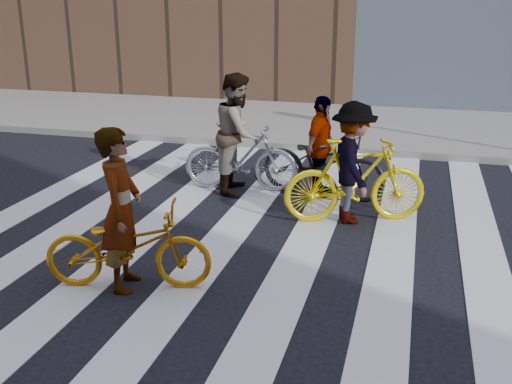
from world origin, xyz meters
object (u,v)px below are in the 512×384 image
at_px(bike_yellow_right, 355,181).
at_px(rider_mid, 238,133).
at_px(bike_yellow_left, 128,247).
at_px(bike_dark_rear, 323,163).
at_px(rider_left, 121,210).
at_px(rider_right, 353,163).
at_px(rider_rear, 320,147).
at_px(bike_silver_mid, 241,157).

height_order(bike_yellow_right, rider_mid, rider_mid).
height_order(bike_yellow_left, bike_yellow_right, bike_yellow_right).
distance_m(bike_yellow_right, rider_mid, 2.27).
distance_m(bike_yellow_left, bike_dark_rear, 4.07).
bearing_deg(rider_left, rider_right, -52.13).
height_order(bike_yellow_left, rider_mid, rider_mid).
xyz_separation_m(bike_yellow_left, rider_rear, (1.50, 3.76, 0.33)).
distance_m(bike_yellow_right, rider_left, 3.52).
xyz_separation_m(bike_yellow_left, rider_mid, (0.15, 3.67, 0.49)).
relative_size(bike_yellow_right, rider_right, 1.18).
relative_size(bike_silver_mid, rider_left, 1.04).
xyz_separation_m(rider_mid, rider_right, (1.98, -0.96, -0.11)).
xyz_separation_m(rider_left, rider_mid, (0.20, 3.67, 0.06)).
relative_size(rider_mid, rider_right, 1.12).
bearing_deg(rider_rear, bike_yellow_right, -135.04).
bearing_deg(bike_silver_mid, rider_right, -122.41).
height_order(bike_yellow_left, rider_left, rider_left).
bearing_deg(bike_yellow_right, rider_rear, 13.30).
bearing_deg(bike_dark_rear, bike_yellow_right, -137.00).
distance_m(bike_dark_rear, rider_left, 4.10).
distance_m(rider_mid, rider_rear, 1.36).
relative_size(bike_yellow_right, rider_mid, 1.05).
height_order(bike_dark_rear, rider_right, rider_right).
relative_size(bike_yellow_right, bike_dark_rear, 0.98).
bearing_deg(bike_yellow_right, rider_left, 120.88).
bearing_deg(bike_dark_rear, rider_right, -139.04).
xyz_separation_m(bike_yellow_right, rider_left, (-2.23, -2.71, 0.30)).
xyz_separation_m(rider_left, rider_right, (2.18, 2.71, -0.04)).
bearing_deg(bike_dark_rear, bike_yellow_left, 169.62).
bearing_deg(rider_rear, rider_right, -137.00).
distance_m(rider_mid, rider_right, 2.20).
bearing_deg(rider_right, rider_left, 121.52).
height_order(bike_silver_mid, rider_left, rider_left).
bearing_deg(bike_dark_rear, rider_left, 168.98).
distance_m(bike_yellow_left, rider_right, 3.47).
height_order(bike_silver_mid, bike_dark_rear, bike_silver_mid).
distance_m(bike_yellow_left, rider_mid, 3.71).
bearing_deg(bike_silver_mid, bike_yellow_right, -121.83).
xyz_separation_m(bike_silver_mid, rider_left, (-0.25, -3.67, 0.34)).
bearing_deg(rider_mid, rider_rear, -92.10).
bearing_deg(bike_yellow_left, rider_rear, -35.04).
relative_size(bike_silver_mid, rider_right, 1.10).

